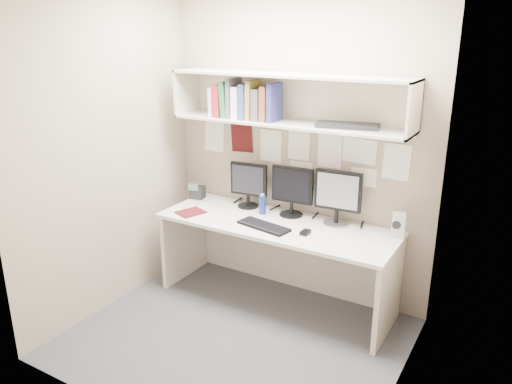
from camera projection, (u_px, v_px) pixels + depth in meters
The scene contains 19 objects.
floor at pixel (235, 338), 3.81m from camera, with size 2.40×2.00×0.01m, color #404045.
wall_back at pixel (297, 147), 4.23m from camera, with size 2.40×0.02×2.60m, color gray.
wall_front at pixel (128, 221), 2.59m from camera, with size 2.40×0.02×2.60m, color gray.
wall_left at pixel (107, 154), 3.98m from camera, with size 0.02×2.00×2.60m, color gray.
wall_right at pixel (410, 205), 2.83m from camera, with size 0.02×2.00×2.60m, color gray.
desk at pixel (276, 262), 4.23m from camera, with size 2.00×0.70×0.73m.
overhead_hutch at pixel (291, 99), 3.98m from camera, with size 2.00×0.38×0.40m.
pinned_papers at pixel (297, 153), 4.24m from camera, with size 1.92×0.01×0.48m, color white, non-canonical shape.
monitor_left at pixel (249, 183), 4.42m from camera, with size 0.34×0.19×0.40m.
monitor_center at pixel (292, 189), 4.21m from camera, with size 0.37×0.20×0.42m.
monitor_right at pixel (338, 195), 4.01m from camera, with size 0.39×0.21×0.45m.
keyboard at pixel (264, 226), 4.01m from camera, with size 0.45×0.16×0.02m, color black.
mouse at pixel (305, 232), 3.87m from camera, with size 0.06×0.09×0.03m, color black.
speaker at pixel (398, 225), 3.80m from camera, with size 0.12×0.12×0.19m.
blue_bottle at pixel (262, 204), 4.28m from camera, with size 0.06×0.06×0.18m.
maroon_notebook at pixel (191, 212), 4.33m from camera, with size 0.18×0.23×0.01m, color #560E18.
desk_phone at pixel (197, 192), 4.69m from camera, with size 0.15×0.14×0.16m.
book_stack at pixel (245, 101), 4.10m from camera, with size 0.60×0.20×0.32m.
hutch_tray at pixel (347, 125), 3.76m from camera, with size 0.47×0.18×0.03m, color black.
Camera 1 is at (1.80, -2.74, 2.24)m, focal length 35.00 mm.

